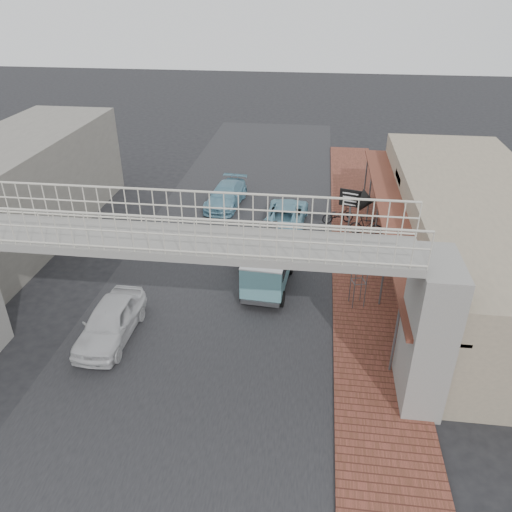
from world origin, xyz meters
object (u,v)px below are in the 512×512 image
(angkot_curb, at_px, (286,214))
(angkot_van, at_px, (268,264))
(street_clock, at_px, (361,257))
(white_hatchback, at_px, (110,321))
(motorcycle_far, at_px, (366,226))
(motorcycle_near, at_px, (338,215))
(arrow_sign, at_px, (366,201))
(dark_sedan, at_px, (259,243))
(angkot_far, at_px, (226,195))

(angkot_curb, distance_m, angkot_van, 6.56)
(angkot_van, relative_size, street_clock, 1.50)
(white_hatchback, xyz_separation_m, angkot_van, (5.47, 4.13, 0.50))
(angkot_curb, relative_size, motorcycle_far, 2.67)
(motorcycle_near, xyz_separation_m, arrow_sign, (1.14, -2.46, 1.90))
(dark_sedan, xyz_separation_m, angkot_van, (0.73, -2.84, 0.53))
(dark_sedan, xyz_separation_m, street_clock, (4.49, -3.78, 1.63))
(dark_sedan, distance_m, arrow_sign, 5.53)
(white_hatchback, height_order, arrow_sign, arrow_sign)
(angkot_far, height_order, motorcycle_near, angkot_far)
(motorcycle_far, bearing_deg, angkot_van, 150.45)
(angkot_curb, relative_size, arrow_sign, 1.57)
(street_clock, bearing_deg, angkot_far, 111.05)
(motorcycle_far, xyz_separation_m, arrow_sign, (-0.29, -1.14, 1.85))
(angkot_curb, xyz_separation_m, street_clock, (3.45, -7.46, 1.67))
(dark_sedan, relative_size, motorcycle_near, 2.32)
(motorcycle_far, bearing_deg, white_hatchback, 143.74)
(dark_sedan, xyz_separation_m, motorcycle_near, (3.84, 4.06, -0.11))
(angkot_curb, xyz_separation_m, motorcycle_near, (2.80, 0.38, -0.07))
(dark_sedan, height_order, arrow_sign, arrow_sign)
(angkot_far, distance_m, angkot_van, 9.43)
(motorcycle_far, bearing_deg, angkot_far, 77.80)
(angkot_far, bearing_deg, angkot_curb, -24.74)
(angkot_curb, height_order, arrow_sign, arrow_sign)
(white_hatchback, distance_m, motorcycle_near, 13.98)
(dark_sedan, height_order, motorcycle_far, dark_sedan)
(angkot_curb, bearing_deg, motorcycle_far, 170.64)
(angkot_curb, distance_m, arrow_sign, 4.82)
(white_hatchback, relative_size, angkot_curb, 0.90)
(dark_sedan, distance_m, angkot_van, 2.98)
(angkot_far, height_order, arrow_sign, arrow_sign)
(angkot_curb, bearing_deg, arrow_sign, 155.33)
(angkot_far, relative_size, arrow_sign, 1.49)
(angkot_curb, xyz_separation_m, motorcycle_far, (4.23, -0.94, -0.02))
(motorcycle_near, relative_size, street_clock, 0.67)
(white_hatchback, height_order, angkot_curb, white_hatchback)
(angkot_van, xyz_separation_m, motorcycle_far, (4.54, 5.58, -0.59))
(angkot_curb, relative_size, motorcycle_near, 2.58)
(dark_sedan, xyz_separation_m, angkot_curb, (1.04, 3.68, -0.04))
(motorcycle_far, bearing_deg, angkot_curb, 87.07)
(white_hatchback, distance_m, dark_sedan, 8.44)
(motorcycle_near, relative_size, arrow_sign, 0.61)
(angkot_curb, xyz_separation_m, arrow_sign, (3.94, -2.08, 1.83))
(angkot_far, height_order, motorcycle_far, angkot_far)
(arrow_sign, bearing_deg, motorcycle_far, 92.60)
(dark_sedan, relative_size, street_clock, 1.55)
(angkot_curb, bearing_deg, white_hatchback, 64.68)
(motorcycle_near, height_order, motorcycle_far, motorcycle_far)
(angkot_van, relative_size, arrow_sign, 1.36)
(white_hatchback, xyz_separation_m, angkot_curb, (5.78, 10.66, -0.07))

